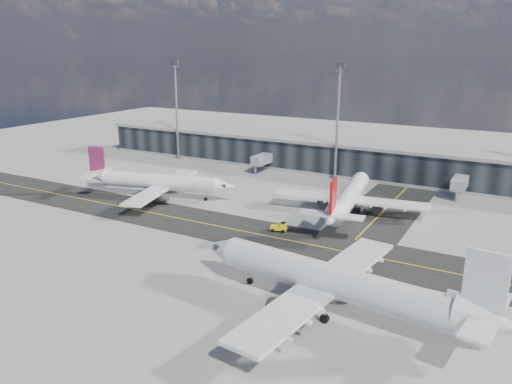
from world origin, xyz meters
TOP-DOWN VIEW (x-y plane):
  - ground at (0.00, 0.00)m, footprint 300.00×300.00m
  - taxiway_lanes at (3.91, 10.74)m, footprint 180.00×63.00m
  - terminal_concourse at (0.04, 54.93)m, footprint 152.00×19.80m
  - floodlight_masts at (0.00, 48.00)m, footprint 102.50×0.70m
  - airliner_af at (-29.09, 13.39)m, footprint 35.90×30.87m
  - airliner_redtail at (12.24, 22.61)m, footprint 31.57×36.89m
  - airliner_near at (23.43, -15.26)m, footprint 41.98×35.87m
  - baggage_tug at (4.71, 7.06)m, footprint 3.10×2.04m
  - service_van at (13.19, 28.62)m, footprint 2.65×4.95m

SIDE VIEW (x-z plane):
  - ground at x=0.00m, z-range 0.00..0.00m
  - taxiway_lanes at x=3.91m, z-range -0.01..0.03m
  - service_van at x=13.19m, z-range 0.00..1.32m
  - baggage_tug at x=4.71m, z-range 0.00..1.80m
  - airliner_af at x=-29.09m, z-range -1.82..8.92m
  - airliner_redtail at x=12.24m, z-range -1.85..9.08m
  - terminal_concourse at x=0.04m, z-range -0.31..8.49m
  - airliner_near at x=23.43m, z-range -2.11..10.32m
  - floodlight_masts at x=0.00m, z-range 1.16..30.06m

